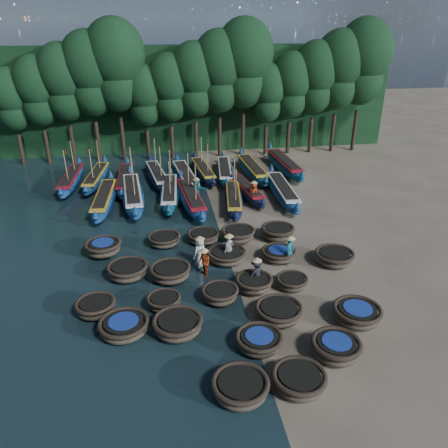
{
  "coord_description": "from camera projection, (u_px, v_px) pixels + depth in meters",
  "views": [
    {
      "loc": [
        -3.52,
        -21.47,
        12.28
      ],
      "look_at": [
        0.01,
        1.55,
        1.3
      ],
      "focal_mm": 35.0,
      "sensor_mm": 36.0,
      "label": 1
    }
  ],
  "objects": [
    {
      "name": "coracle_17",
      "position": [
        227.0,
        255.0,
        24.18
      ],
      "size": [
        2.21,
        2.21,
        0.71
      ],
      "rotation": [
        0.0,
        0.0,
        -0.11
      ],
      "color": "#4E4531",
      "rests_on": "ground"
    },
    {
      "name": "tree_14",
      "position": [
        363.0,
        61.0,
        41.32
      ],
      "size": [
        5.34,
        5.34,
        12.58
      ],
      "color": "black",
      "rests_on": "ground"
    },
    {
      "name": "coracle_24",
      "position": [
        278.0,
        232.0,
        26.65
      ],
      "size": [
        2.09,
        2.09,
        0.84
      ],
      "rotation": [
        0.0,
        0.0,
        0.06
      ],
      "color": "#4E4531",
      "rests_on": "ground"
    },
    {
      "name": "long_boat_12",
      "position": [
        157.0,
        176.0,
        35.99
      ],
      "size": [
        2.53,
        7.88,
        3.38
      ],
      "rotation": [
        0.0,
        0.0,
        0.15
      ],
      "color": "#0F1437",
      "rests_on": "ground"
    },
    {
      "name": "tree_2",
      "position": [
        63.0,
        81.0,
        38.11
      ],
      "size": [
        4.51,
        4.51,
        10.63
      ],
      "color": "black",
      "rests_on": "ground"
    },
    {
      "name": "coracle_12",
      "position": [
        220.0,
        294.0,
        20.77
      ],
      "size": [
        1.81,
        1.81,
        0.72
      ],
      "rotation": [
        0.0,
        0.0,
        0.1
      ],
      "color": "#4E4531",
      "rests_on": "ground"
    },
    {
      "name": "fisherman_2",
      "position": [
        204.0,
        262.0,
        22.65
      ],
      "size": [
        0.83,
        0.92,
        1.76
      ],
      "rotation": [
        0.0,
        0.0,
        5.09
      ],
      "color": "#AC3917",
      "rests_on": "ground"
    },
    {
      "name": "tree_0",
      "position": [
        11.0,
        99.0,
        38.06
      ],
      "size": [
        3.68,
        3.68,
        8.68
      ],
      "color": "black",
      "rests_on": "ground"
    },
    {
      "name": "ground",
      "position": [
        228.0,
        256.0,
        24.92
      ],
      "size": [
        120.0,
        120.0,
        0.0
      ],
      "primitive_type": "plane",
      "color": "gray",
      "rests_on": "ground"
    },
    {
      "name": "tree_1",
      "position": [
        37.0,
        90.0,
        38.09
      ],
      "size": [
        4.09,
        4.09,
        9.65
      ],
      "color": "black",
      "rests_on": "ground"
    },
    {
      "name": "long_boat_4",
      "position": [
        170.0,
        193.0,
        32.4
      ],
      "size": [
        1.89,
        8.18,
        3.48
      ],
      "rotation": [
        0.0,
        0.0,
        -0.06
      ],
      "color": "navy",
      "rests_on": "ground"
    },
    {
      "name": "tree_4",
      "position": [
        115.0,
        64.0,
        38.17
      ],
      "size": [
        5.34,
        5.34,
        12.58
      ],
      "color": "black",
      "rests_on": "ground"
    },
    {
      "name": "long_boat_9",
      "position": [
        71.0,
        180.0,
        35.11
      ],
      "size": [
        1.65,
        8.02,
        3.41
      ],
      "rotation": [
        0.0,
        0.0,
        -0.03
      ],
      "color": "navy",
      "rests_on": "ground"
    },
    {
      "name": "coracle_20",
      "position": [
        103.0,
        247.0,
        24.84
      ],
      "size": [
        2.12,
        2.12,
        0.83
      ],
      "rotation": [
        0.0,
        0.0,
        0.12
      ],
      "color": "#4E4531",
      "rests_on": "ground"
    },
    {
      "name": "coracle_9",
      "position": [
        357.0,
        313.0,
        19.37
      ],
      "size": [
        2.35,
        2.35,
        0.75
      ],
      "rotation": [
        0.0,
        0.0,
        -0.17
      ],
      "color": "#4E4531",
      "rests_on": "ground"
    },
    {
      "name": "tree_12",
      "position": [
        315.0,
        77.0,
        41.27
      ],
      "size": [
        4.51,
        4.51,
        10.63
      ],
      "color": "black",
      "rests_on": "ground"
    },
    {
      "name": "tree_8",
      "position": [
        219.0,
        71.0,
        39.72
      ],
      "size": [
        4.92,
        4.92,
        11.6
      ],
      "color": "black",
      "rests_on": "ground"
    },
    {
      "name": "long_boat_5",
      "position": [
        191.0,
        198.0,
        31.4
      ],
      "size": [
        2.3,
        8.4,
        3.59
      ],
      "rotation": [
        0.0,
        0.0,
        0.1
      ],
      "color": "navy",
      "rests_on": "ground"
    },
    {
      "name": "coracle_5",
      "position": [
        124.0,
        326.0,
        18.58
      ],
      "size": [
        2.56,
        2.56,
        0.71
      ],
      "rotation": [
        0.0,
        0.0,
        -0.31
      ],
      "color": "#4E4531",
      "rests_on": "ground"
    },
    {
      "name": "long_boat_6",
      "position": [
        233.0,
        199.0,
        31.45
      ],
      "size": [
        2.29,
        7.53,
        3.22
      ],
      "rotation": [
        0.0,
        0.0,
        -0.13
      ],
      "color": "#0F1437",
      "rests_on": "ground"
    },
    {
      "name": "coracle_23",
      "position": [
        238.0,
        234.0,
        26.46
      ],
      "size": [
        2.28,
        2.28,
        0.79
      ],
      "rotation": [
        0.0,
        0.0,
        0.21
      ],
      "color": "#4E4531",
      "rests_on": "ground"
    },
    {
      "name": "coracle_8",
      "position": [
        279.0,
        312.0,
        19.5
      ],
      "size": [
        2.3,
        2.3,
        0.73
      ],
      "rotation": [
        0.0,
        0.0,
        0.16
      ],
      "color": "#4E4531",
      "rests_on": "ground"
    },
    {
      "name": "long_boat_16",
      "position": [
        252.0,
        169.0,
        37.45
      ],
      "size": [
        1.93,
        8.42,
        1.48
      ],
      "rotation": [
        0.0,
        0.0,
        0.06
      ],
      "color": "navy",
      "rests_on": "ground"
    },
    {
      "name": "long_boat_2",
      "position": [
        104.0,
        199.0,
        31.29
      ],
      "size": [
        1.79,
        8.28,
        1.46
      ],
      "rotation": [
        0.0,
        0.0,
        -0.04
      ],
      "color": "navy",
      "rests_on": "ground"
    },
    {
      "name": "fisherman_0",
      "position": [
        200.0,
        251.0,
        23.53
      ],
      "size": [
        1.0,
        0.97,
        1.93
      ],
      "rotation": [
        0.0,
        0.0,
        3.85
      ],
      "color": "silver",
      "rests_on": "ground"
    },
    {
      "name": "fisherman_1",
      "position": [
        290.0,
        250.0,
        23.68
      ],
      "size": [
        0.71,
        0.7,
        1.85
      ],
      "rotation": [
        0.0,
        0.0,
        0.72
      ],
      "color": "#195F6B",
      "rests_on": "ground"
    },
    {
      "name": "tree_11",
      "position": [
        291.0,
        84.0,
        41.24
      ],
      "size": [
        4.09,
        4.09,
        9.65
      ],
      "color": "black",
      "rests_on": "ground"
    },
    {
      "name": "fisherman_4",
      "position": [
        229.0,
        247.0,
        24.03
      ],
      "size": [
        0.87,
        1.0,
        1.82
      ],
      "rotation": [
        0.0,
        0.0,
        4.09
      ],
      "color": "silver",
      "rests_on": "ground"
    },
    {
      "name": "fisherman_3",
      "position": [
        256.0,
        272.0,
        21.72
      ],
      "size": [
        1.17,
        0.93,
        1.78
      ],
      "rotation": [
        0.0,
        0.0,
        3.54
      ],
      "color": "black",
      "rests_on": "ground"
    },
    {
      "name": "coracle_2",
      "position": [
        240.0,
        387.0,
        15.5
      ],
      "size": [
        2.29,
        2.29,
        0.73
      ],
      "rotation": [
        0.0,
        0.0,
        0.19
      ],
      "color": "#4E4531",
      "rests_on": "ground"
    },
    {
      "name": "fisherman_5",
      "position": [
        197.0,
        190.0,
        32.04
      ],
      "size": [
        1.71,
        1.08,
        1.96
      ],
      "rotation": [
        0.0,
        0.0,
        2.77
      ],
      "color": "#195F6B",
      "rests_on": "ground"
    },
    {
      "name": "coracle_6",
      "position": [
        178.0,
        325.0,
        18.62
      ],
      "size": [
        2.6,
        2.6,
        0.77
      ],
      "rotation": [
        0.0,
        0.0,
        -0.36
      ],
      "color": "#4E4531",
      "rests_on": "ground"
    },
    {
      "name": "coracle_10",
      "position": [
        96.0,
        307.0,
        19.85
      ],
      "size": [
        1.89,
        1.89,
        0.71
      ],
      "rotation": [
        0.0,
        0.0,
        -0.13
      ],
      "color": "#4E4531",
      "rests_on": "ground"
    },
    {
      "name": "coracle_15",
      "position": [
        128.0,
        270.0,
        22.66
      ],
      "size": [
        2.24,
        2.24,
        0.78
      ],
      "rotation": [
        0.0,
        0.0,
        -0.14
      ],
      "color": "#4E4531",
      "rests_on": "ground"
    },
    {
      "name": "tree_10",
      "position": [
        267.0,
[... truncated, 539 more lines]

